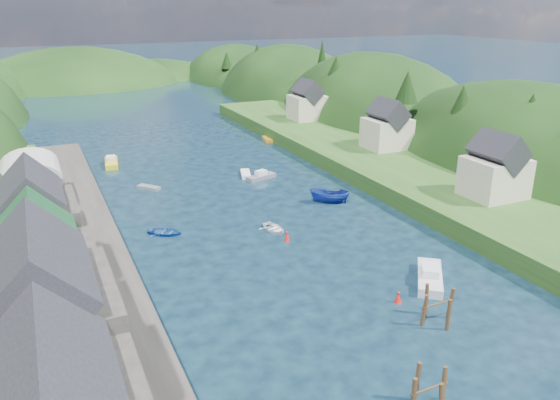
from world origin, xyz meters
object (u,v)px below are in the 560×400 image
channel_buoy_far (287,236)px  piling_cluster_near (428,396)px  channel_buoy_near (398,298)px  piling_cluster_far (437,310)px

channel_buoy_far → piling_cluster_near: bearing=-96.9°
piling_cluster_near → channel_buoy_far: 29.23m
channel_buoy_near → channel_buoy_far: same height
piling_cluster_far → channel_buoy_far: bearing=101.6°
channel_buoy_near → channel_buoy_far: 16.91m
piling_cluster_far → channel_buoy_far: piling_cluster_far is taller
piling_cluster_near → channel_buoy_near: size_ratio=3.41×
piling_cluster_far → channel_buoy_near: piling_cluster_far is taller
channel_buoy_near → piling_cluster_far: bearing=-76.2°
piling_cluster_near → channel_buoy_far: (3.52, 29.01, -0.83)m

